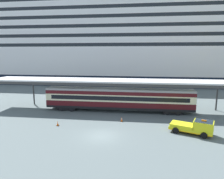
# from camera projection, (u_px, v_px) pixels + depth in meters

# --- Properties ---
(ground_plane) EXTENTS (400.00, 400.00, 0.00)m
(ground_plane) POSITION_uv_depth(u_px,v_px,m) (101.00, 136.00, 25.01)
(ground_plane) COLOR #546061
(cruise_ship) EXTENTS (158.52, 27.97, 36.40)m
(cruise_ship) POSITION_uv_depth(u_px,v_px,m) (123.00, 46.00, 72.80)
(cruise_ship) COLOR black
(cruise_ship) RESTS_ON ground
(platform_canopy) EXTENTS (46.38, 5.44, 5.55)m
(platform_canopy) POSITION_uv_depth(u_px,v_px,m) (119.00, 81.00, 35.23)
(platform_canopy) COLOR silver
(platform_canopy) RESTS_ON ground
(train_carriage) EXTENTS (25.60, 2.81, 4.11)m
(train_carriage) POSITION_uv_depth(u_px,v_px,m) (118.00, 98.00, 35.38)
(train_carriage) COLOR black
(train_carriage) RESTS_ON ground
(service_truck) EXTENTS (5.58, 3.83, 2.02)m
(service_truck) POSITION_uv_depth(u_px,v_px,m) (195.00, 127.00, 25.46)
(service_truck) COLOR yellow
(service_truck) RESTS_ON ground
(traffic_cone_near) EXTENTS (0.36, 0.36, 0.72)m
(traffic_cone_near) POSITION_uv_depth(u_px,v_px,m) (122.00, 119.00, 30.29)
(traffic_cone_near) COLOR black
(traffic_cone_near) RESTS_ON ground
(traffic_cone_mid) EXTENTS (0.36, 0.36, 0.69)m
(traffic_cone_mid) POSITION_uv_depth(u_px,v_px,m) (58.00, 123.00, 28.55)
(traffic_cone_mid) COLOR black
(traffic_cone_mid) RESTS_ON ground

